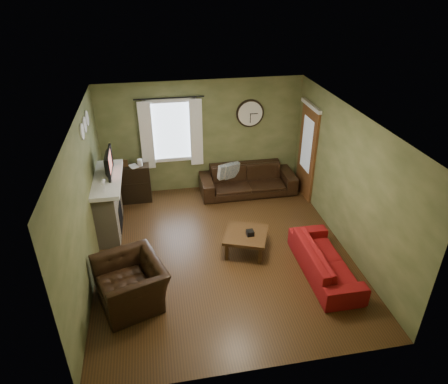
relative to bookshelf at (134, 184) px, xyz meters
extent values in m
cube|color=#402813|center=(1.63, -2.21, -0.44)|extent=(4.60, 5.20, 0.00)
cube|color=white|center=(1.63, -2.21, 2.16)|extent=(4.60, 5.20, 0.00)
cube|color=#63693B|center=(-0.67, -2.21, 0.86)|extent=(0.00, 5.20, 2.60)
cube|color=#63693B|center=(3.93, -2.21, 0.86)|extent=(0.00, 5.20, 2.60)
cube|color=#63693B|center=(1.63, 0.39, 0.86)|extent=(4.60, 0.00, 2.60)
cube|color=#63693B|center=(1.63, -4.81, 0.86)|extent=(4.60, 0.00, 2.60)
cube|color=gray|center=(-0.47, -1.06, 0.11)|extent=(0.40, 1.40, 1.10)
cube|color=black|center=(-0.28, -1.06, -0.14)|extent=(0.04, 0.60, 0.55)
cube|color=white|center=(-0.44, -1.06, 0.70)|extent=(0.58, 1.60, 0.08)
imported|color=black|center=(-0.42, -0.91, 0.92)|extent=(0.08, 0.60, 0.35)
cube|color=#994C3F|center=(-0.34, -0.91, 0.97)|extent=(0.02, 0.62, 0.36)
cylinder|color=white|center=(-0.65, -1.41, 1.81)|extent=(0.28, 0.28, 0.03)
cylinder|color=white|center=(-0.65, -1.06, 1.81)|extent=(0.28, 0.28, 0.03)
cylinder|color=white|center=(-0.65, -0.71, 1.81)|extent=(0.28, 0.28, 0.03)
cylinder|color=black|center=(0.93, 0.27, 1.83)|extent=(0.03, 0.03, 1.50)
cube|color=white|center=(0.38, 0.27, 1.01)|extent=(0.28, 0.04, 1.55)
cube|color=white|center=(1.48, 0.27, 1.01)|extent=(0.28, 0.04, 1.55)
cube|color=brown|center=(3.90, -0.36, 0.61)|extent=(0.05, 0.90, 2.10)
imported|color=#412915|center=(-0.04, -0.07, 0.52)|extent=(0.26, 0.29, 0.02)
imported|color=black|center=(2.61, -0.06, -0.11)|extent=(2.21, 0.86, 0.65)
cube|color=gray|center=(2.10, 0.03, 0.11)|extent=(0.38, 0.24, 0.36)
cube|color=gray|center=(2.25, 0.04, 0.11)|extent=(0.39, 0.24, 0.38)
imported|color=maroon|center=(3.26, -3.13, -0.17)|extent=(0.72, 1.84, 0.54)
imported|color=black|center=(-0.01, -3.20, -0.08)|extent=(1.27, 1.36, 0.72)
cube|color=black|center=(2.11, -2.35, -0.04)|extent=(0.14, 0.14, 0.10)
camera|label=1|loc=(0.56, -8.15, 4.23)|focal=32.00mm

